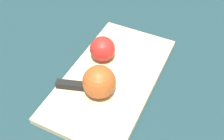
% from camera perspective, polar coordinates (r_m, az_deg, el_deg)
% --- Properties ---
extents(ground_plane, '(4.00, 4.00, 0.00)m').
position_cam_1_polar(ground_plane, '(0.71, -0.00, -2.10)').
color(ground_plane, '#193338').
extents(cutting_board, '(0.45, 0.30, 0.02)m').
position_cam_1_polar(cutting_board, '(0.70, -0.00, -1.62)').
color(cutting_board, '#D1B789').
rests_on(cutting_board, ground_plane).
extents(apple_half_left, '(0.07, 0.07, 0.07)m').
position_cam_1_polar(apple_half_left, '(0.72, -2.06, 4.61)').
color(apple_half_left, red).
rests_on(apple_half_left, cutting_board).
extents(apple_half_right, '(0.08, 0.08, 0.08)m').
position_cam_1_polar(apple_half_right, '(0.63, -2.84, -2.62)').
color(apple_half_right, '#AD4C1E').
rests_on(apple_half_right, cutting_board).
extents(knife, '(0.10, 0.16, 0.02)m').
position_cam_1_polar(knife, '(0.67, -7.83, -3.46)').
color(knife, silver).
rests_on(knife, cutting_board).
extents(apple_slice, '(0.05, 0.05, 0.01)m').
position_cam_1_polar(apple_slice, '(0.62, -0.75, -9.45)').
color(apple_slice, '#EFE5C6').
rests_on(apple_slice, cutting_board).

